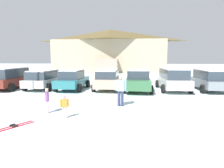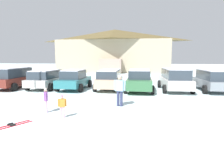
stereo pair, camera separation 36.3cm
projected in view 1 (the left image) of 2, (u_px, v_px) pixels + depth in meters
ground at (40, 157)px, 5.20m from camera, size 160.00×160.00×0.00m
ski_lodge at (110, 50)px, 37.95m from camera, size 20.31×12.10×7.85m
parked_maroon_van at (10, 78)px, 16.50m from camera, size 2.29×4.42×1.75m
parked_silver_wagon at (44, 79)px, 16.52m from camera, size 2.21×4.17×1.56m
parked_teal_hatchback at (72, 80)px, 16.13m from camera, size 2.21×4.23×1.60m
parked_beige_suv at (108, 79)px, 16.16m from camera, size 2.15×4.31×1.61m
parked_green_coupe at (138, 80)px, 15.55m from camera, size 2.23×4.75×1.68m
parked_white_suv at (173, 79)px, 15.74m from camera, size 2.26×4.67×1.75m
parked_grey_wagon at (210, 79)px, 15.54m from camera, size 2.20×4.27×1.66m
skier_child_in_purple_jacket at (47, 99)px, 9.25m from camera, size 0.27×0.40×1.16m
skier_child_in_orange_jacket at (64, 105)px, 8.44m from camera, size 0.34×0.22×0.99m
skier_adult_in_blue_parka at (121, 89)px, 10.55m from camera, size 0.61×0.30×1.67m
pair_of_skis at (15, 126)px, 7.49m from camera, size 1.01×1.40×0.08m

